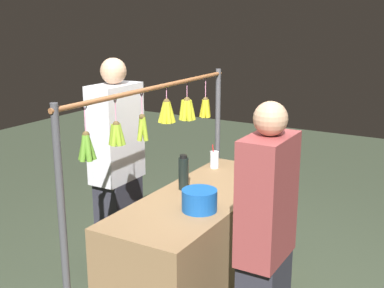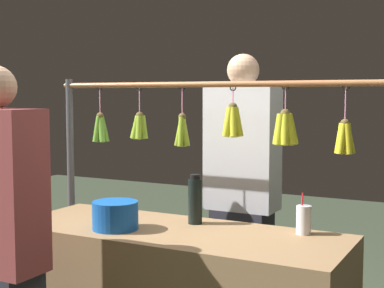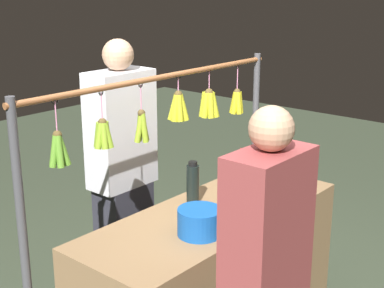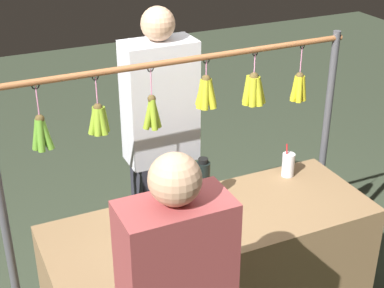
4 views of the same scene
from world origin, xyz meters
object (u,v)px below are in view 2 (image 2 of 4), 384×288
(blue_bucket, at_px, (115,215))
(drink_cup, at_px, (304,220))
(water_bottle, at_px, (195,200))
(vendor_person, at_px, (242,204))
(customer_person, at_px, (0,263))

(blue_bucket, relative_size, drink_cup, 1.15)
(water_bottle, relative_size, drink_cup, 1.30)
(water_bottle, height_order, drink_cup, water_bottle)
(blue_bucket, distance_m, vendor_person, 0.95)
(vendor_person, bearing_deg, water_bottle, 89.19)
(water_bottle, xyz_separation_m, vendor_person, (-0.01, -0.60, -0.12))
(vendor_person, xyz_separation_m, customer_person, (0.52, 1.44, -0.06))
(customer_person, bearing_deg, drink_cup, -140.70)
(vendor_person, height_order, customer_person, vendor_person)
(water_bottle, bearing_deg, customer_person, 58.43)
(drink_cup, height_order, vendor_person, vendor_person)
(blue_bucket, distance_m, drink_cup, 0.92)
(water_bottle, distance_m, blue_bucket, 0.42)
(water_bottle, distance_m, customer_person, 0.99)
(vendor_person, bearing_deg, blue_bucket, 71.50)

